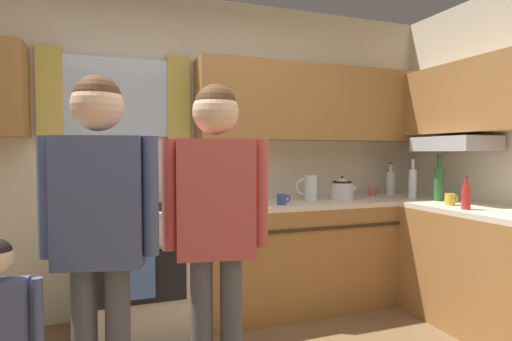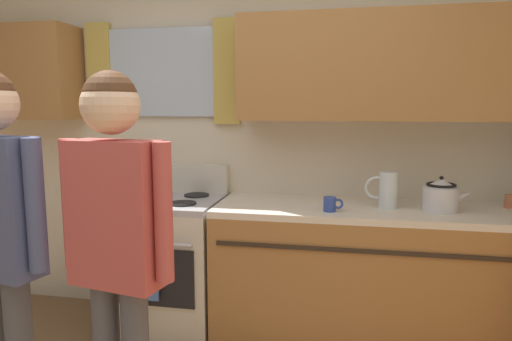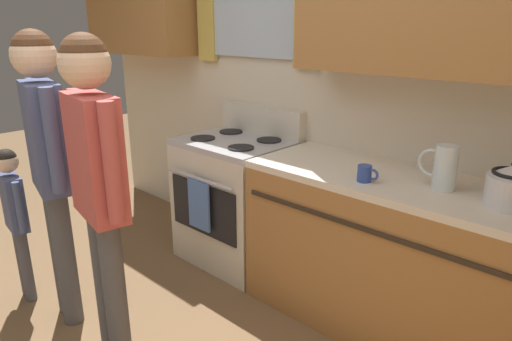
# 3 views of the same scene
# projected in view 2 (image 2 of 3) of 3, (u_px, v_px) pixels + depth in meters

# --- Properties ---
(back_wall_unit) EXTENTS (4.60, 0.42, 2.60)m
(back_wall_unit) POSITION_uv_depth(u_px,v_px,m) (244.00, 112.00, 3.08)
(back_wall_unit) COLOR beige
(back_wall_unit) RESTS_ON ground
(kitchen_counter_run) EXTENTS (2.33, 2.09, 0.90)m
(kitchen_counter_run) POSITION_uv_depth(u_px,v_px,m) (484.00, 315.00, 2.28)
(kitchen_counter_run) COLOR #9E6B38
(kitchen_counter_run) RESTS_ON ground
(stove_oven) EXTENTS (0.75, 0.67, 1.10)m
(stove_oven) POSITION_uv_depth(u_px,v_px,m) (165.00, 261.00, 3.03)
(stove_oven) COLOR beige
(stove_oven) RESTS_ON ground
(cup_terracotta) EXTENTS (0.11, 0.07, 0.08)m
(cup_terracotta) POSITION_uv_depth(u_px,v_px,m) (512.00, 201.00, 2.69)
(cup_terracotta) COLOR #B76642
(cup_terracotta) RESTS_ON kitchen_counter_run
(mug_cobalt_blue) EXTENTS (0.11, 0.07, 0.08)m
(mug_cobalt_blue) POSITION_uv_depth(u_px,v_px,m) (331.00, 204.00, 2.60)
(mug_cobalt_blue) COLOR #2D479E
(mug_cobalt_blue) RESTS_ON kitchen_counter_run
(stovetop_kettle) EXTENTS (0.27, 0.20, 0.21)m
(stovetop_kettle) POSITION_uv_depth(u_px,v_px,m) (441.00, 195.00, 2.60)
(stovetop_kettle) COLOR silver
(stovetop_kettle) RESTS_ON kitchen_counter_run
(water_pitcher) EXTENTS (0.19, 0.11, 0.22)m
(water_pitcher) POSITION_uv_depth(u_px,v_px,m) (387.00, 190.00, 2.68)
(water_pitcher) COLOR silver
(water_pitcher) RESTS_ON kitchen_counter_run
(adult_in_plaid) EXTENTS (0.50, 0.22, 1.63)m
(adult_in_plaid) POSITION_uv_depth(u_px,v_px,m) (116.00, 229.00, 1.74)
(adult_in_plaid) COLOR #4C4C51
(adult_in_plaid) RESTS_ON ground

